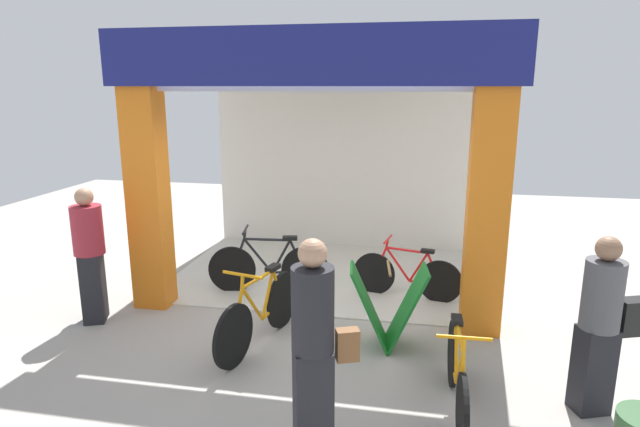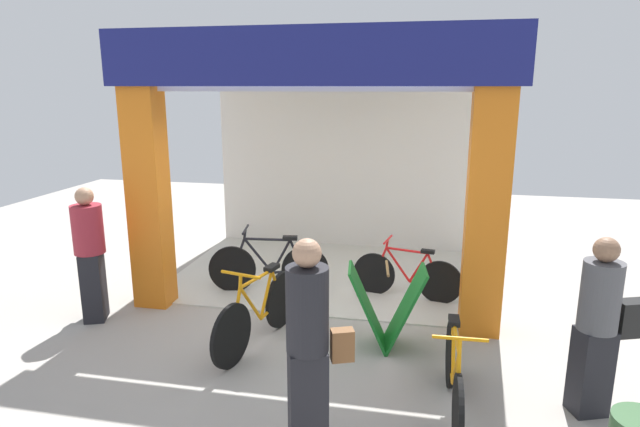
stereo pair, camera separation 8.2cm
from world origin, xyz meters
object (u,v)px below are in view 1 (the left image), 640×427
(bicycle_inside_1, at_px, (269,267))
(bicycle_parked_0, at_px, (260,313))
(bicycle_inside_0, at_px, (407,275))
(pedestrian_1, at_px, (90,253))
(pedestrian_2, at_px, (314,350))
(sandwich_board_sign, at_px, (388,307))
(pedestrian_0, at_px, (602,324))
(bicycle_parked_1, at_px, (457,376))

(bicycle_inside_1, bearing_deg, bicycle_parked_0, -77.31)
(bicycle_inside_0, bearing_deg, bicycle_parked_0, -132.97)
(bicycle_inside_0, distance_m, pedestrian_1, 4.06)
(bicycle_inside_1, relative_size, pedestrian_2, 0.93)
(bicycle_inside_1, height_order, sandwich_board_sign, sandwich_board_sign)
(bicycle_parked_0, height_order, sandwich_board_sign, bicycle_parked_0)
(bicycle_inside_0, xyz_separation_m, pedestrian_0, (1.72, -2.30, 0.51))
(bicycle_parked_0, xyz_separation_m, bicycle_parked_1, (2.08, -0.90, -0.03))
(bicycle_parked_0, relative_size, sandwich_board_sign, 1.80)
(sandwich_board_sign, bearing_deg, pedestrian_2, -102.56)
(bicycle_parked_0, relative_size, bicycle_parked_1, 1.05)
(bicycle_parked_1, relative_size, pedestrian_1, 0.97)
(bicycle_parked_0, distance_m, pedestrian_2, 2.03)
(bicycle_inside_0, distance_m, pedestrian_2, 3.48)
(pedestrian_0, distance_m, pedestrian_2, 2.56)
(bicycle_inside_0, bearing_deg, pedestrian_1, -159.13)
(bicycle_parked_0, distance_m, sandwich_board_sign, 1.41)
(pedestrian_0, height_order, pedestrian_2, pedestrian_2)
(sandwich_board_sign, distance_m, pedestrian_2, 2.04)
(sandwich_board_sign, distance_m, pedestrian_0, 2.10)
(bicycle_parked_0, height_order, pedestrian_1, pedestrian_1)
(sandwich_board_sign, bearing_deg, pedestrian_0, -24.49)
(bicycle_inside_0, relative_size, bicycle_parked_0, 0.88)
(bicycle_parked_1, height_order, pedestrian_1, pedestrian_1)
(bicycle_parked_0, bearing_deg, pedestrian_2, -60.67)
(bicycle_inside_0, bearing_deg, pedestrian_0, -53.24)
(bicycle_inside_0, height_order, bicycle_parked_1, bicycle_parked_1)
(pedestrian_0, xyz_separation_m, pedestrian_2, (-2.32, -1.08, 0.08))
(bicycle_inside_0, xyz_separation_m, bicycle_parked_0, (-1.56, -1.67, 0.05))
(bicycle_inside_0, relative_size, pedestrian_2, 0.83)
(bicycle_inside_1, distance_m, sandwich_board_sign, 2.18)
(bicycle_inside_0, distance_m, bicycle_parked_1, 2.62)
(bicycle_inside_0, relative_size, sandwich_board_sign, 1.57)
(sandwich_board_sign, relative_size, pedestrian_2, 0.53)
(bicycle_inside_0, relative_size, bicycle_inside_1, 0.89)
(pedestrian_0, bearing_deg, bicycle_inside_1, 149.16)
(bicycle_parked_0, distance_m, pedestrian_1, 2.27)
(sandwich_board_sign, xyz_separation_m, pedestrian_1, (-3.59, 0.01, 0.40))
(bicycle_parked_1, bearing_deg, bicycle_inside_1, 134.86)
(bicycle_inside_1, bearing_deg, pedestrian_2, -68.07)
(bicycle_inside_0, height_order, pedestrian_1, pedestrian_1)
(bicycle_inside_0, relative_size, pedestrian_1, 0.89)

